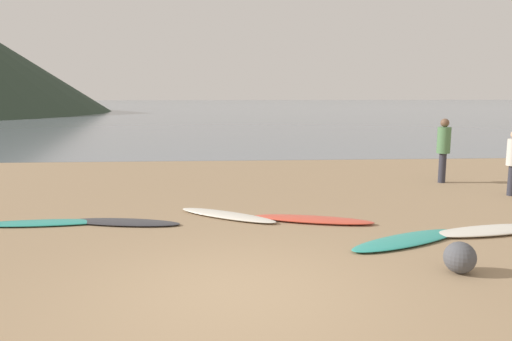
# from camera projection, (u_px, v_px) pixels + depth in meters

# --- Properties ---
(ground_plane) EXTENTS (120.00, 120.00, 0.20)m
(ground_plane) POSITION_uv_depth(u_px,v_px,m) (228.00, 172.00, 16.14)
(ground_plane) COLOR #997C5B
(ground_plane) RESTS_ON ground
(ocean_water) EXTENTS (140.00, 100.00, 0.01)m
(ocean_water) POSITION_uv_depth(u_px,v_px,m) (224.00, 108.00, 67.15)
(ocean_water) COLOR slate
(ocean_water) RESTS_ON ground
(surfboard_0) EXTENTS (2.47, 0.58, 0.07)m
(surfboard_0) POSITION_uv_depth(u_px,v_px,m) (41.00, 223.00, 9.46)
(surfboard_0) COLOR teal
(surfboard_0) RESTS_ON ground
(surfboard_1) EXTENTS (2.22, 0.92, 0.07)m
(surfboard_1) POSITION_uv_depth(u_px,v_px,m) (125.00, 222.00, 9.52)
(surfboard_1) COLOR #333338
(surfboard_1) RESTS_ON ground
(surfboard_2) EXTENTS (2.11, 1.64, 0.09)m
(surfboard_2) POSITION_uv_depth(u_px,v_px,m) (227.00, 215.00, 10.00)
(surfboard_2) COLOR silver
(surfboard_2) RESTS_ON ground
(surfboard_3) EXTENTS (2.37, 1.15, 0.09)m
(surfboard_3) POSITION_uv_depth(u_px,v_px,m) (313.00, 219.00, 9.66)
(surfboard_3) COLOR #D84C38
(surfboard_3) RESTS_ON ground
(surfboard_4) EXTENTS (2.36, 1.59, 0.08)m
(surfboard_4) POSITION_uv_depth(u_px,v_px,m) (406.00, 240.00, 8.36)
(surfboard_4) COLOR teal
(surfboard_4) RESTS_ON ground
(surfboard_5) EXTENTS (2.40, 1.03, 0.10)m
(surfboard_5) POSITION_uv_depth(u_px,v_px,m) (490.00, 230.00, 8.91)
(surfboard_5) COLOR silver
(surfboard_5) RESTS_ON ground
(person_0) EXTENTS (0.35, 0.35, 1.74)m
(person_0) POSITION_uv_depth(u_px,v_px,m) (444.00, 145.00, 13.57)
(person_0) COLOR #2D2D38
(person_0) RESTS_ON ground
(beach_rock_near) EXTENTS (0.44, 0.44, 0.44)m
(beach_rock_near) POSITION_uv_depth(u_px,v_px,m) (460.00, 258.00, 6.95)
(beach_rock_near) COLOR #4B4C51
(beach_rock_near) RESTS_ON ground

